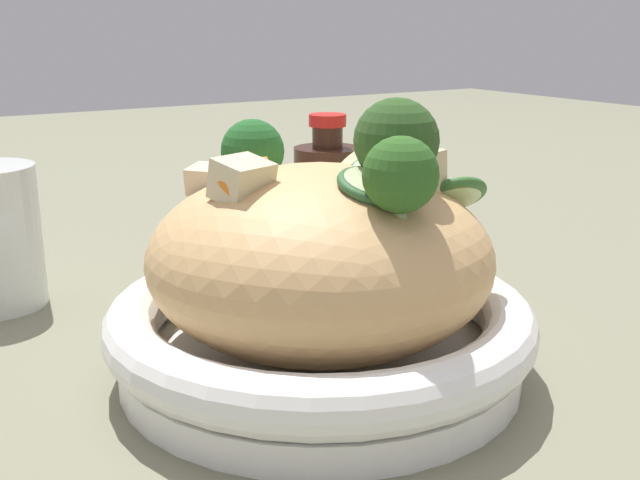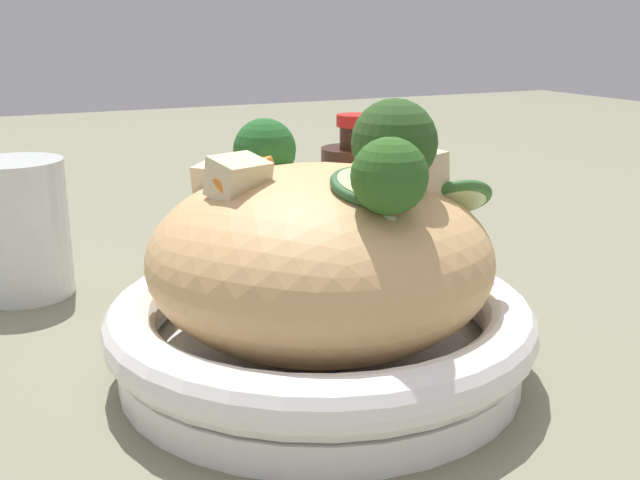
# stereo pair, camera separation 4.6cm
# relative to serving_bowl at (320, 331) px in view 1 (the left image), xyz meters

# --- Properties ---
(ground_plane) EXTENTS (3.00, 3.00, 0.00)m
(ground_plane) POSITION_rel_serving_bowl_xyz_m (0.00, 0.00, -0.03)
(ground_plane) COLOR #75745C
(serving_bowl) EXTENTS (0.26, 0.26, 0.05)m
(serving_bowl) POSITION_rel_serving_bowl_xyz_m (0.00, 0.00, 0.00)
(serving_bowl) COLOR white
(serving_bowl) RESTS_ON ground_plane
(noodle_heap) EXTENTS (0.21, 0.21, 0.11)m
(noodle_heap) POSITION_rel_serving_bowl_xyz_m (0.00, 0.00, 0.05)
(noodle_heap) COLOR tan
(noodle_heap) RESTS_ON serving_bowl
(broccoli_florets) EXTENTS (0.08, 0.21, 0.08)m
(broccoli_florets) POSITION_rel_serving_bowl_xyz_m (-0.02, 0.00, 0.11)
(broccoli_florets) COLOR #96AB76
(broccoli_florets) RESTS_ON serving_bowl
(carrot_coins) EXTENTS (0.15, 0.12, 0.03)m
(carrot_coins) POSITION_rel_serving_bowl_xyz_m (-0.02, 0.00, 0.10)
(carrot_coins) COLOR orange
(carrot_coins) RESTS_ON serving_bowl
(zucchini_slices) EXTENTS (0.12, 0.13, 0.04)m
(zucchini_slices) POSITION_rel_serving_bowl_xyz_m (-0.04, 0.01, 0.09)
(zucchini_slices) COLOR beige
(zucchini_slices) RESTS_ON serving_bowl
(chicken_chunks) EXTENTS (0.14, 0.12, 0.03)m
(chicken_chunks) POSITION_rel_serving_bowl_xyz_m (0.01, -0.00, 0.10)
(chicken_chunks) COLOR beige
(chicken_chunks) RESTS_ON serving_bowl
(soy_sauce_bottle) EXTENTS (0.06, 0.06, 0.13)m
(soy_sauce_bottle) POSITION_rel_serving_bowl_xyz_m (-0.13, -0.19, 0.03)
(soy_sauce_bottle) COLOR #381E14
(soy_sauce_bottle) RESTS_ON ground_plane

